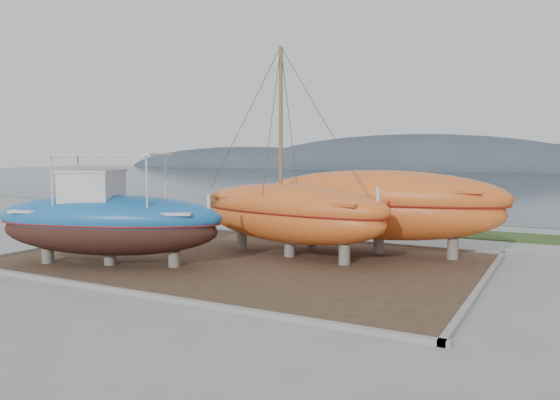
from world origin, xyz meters
The scene contains 10 objects.
ground centered at (0.00, 0.00, 0.00)m, with size 140.00×140.00×0.00m, color gray.
dirt_patch centered at (0.00, 4.00, 0.03)m, with size 18.00×12.00×0.06m, color #422D1E.
curb_frame centered at (0.00, 4.00, 0.07)m, with size 18.60×12.60×0.15m, color gray, non-canonical shape.
grass_strip centered at (0.00, 15.50, 0.04)m, with size 44.00×3.00×0.08m, color #284219.
sea centered at (0.00, 70.00, 0.00)m, with size 260.00×100.00×0.04m, color #16242D, non-canonical shape.
mountain_ridge centered at (0.00, 125.00, 0.00)m, with size 200.00×36.00×20.00m, color #333D49, non-canonical shape.
blue_caique centered at (-3.87, 0.71, 2.18)m, with size 8.80×2.75×4.23m, color #1C66B2, non-canonical shape.
white_dinghy centered at (-6.80, 5.42, 0.71)m, with size 4.33×1.62×1.30m, color silver, non-canonical shape.
orange_sailboat centered at (1.39, 5.43, 4.32)m, with size 9.10×2.68×8.53m, color orange, non-canonical shape.
orange_bare_hull centered at (4.42, 7.77, 1.77)m, with size 10.46×3.14×3.43m, color orange, non-canonical shape.
Camera 1 is at (11.51, -14.28, 4.33)m, focal length 35.00 mm.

